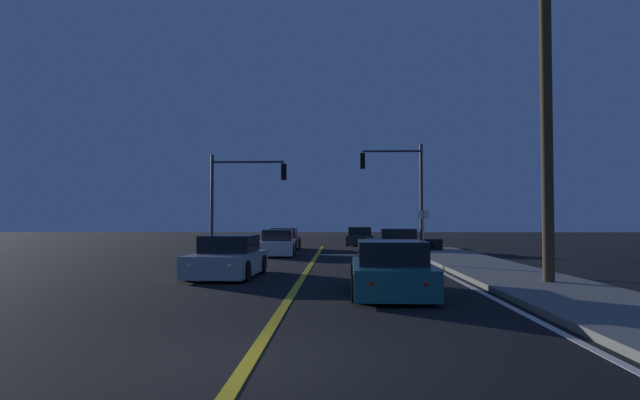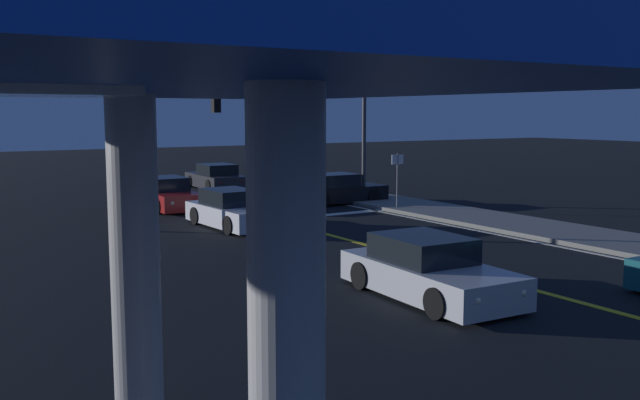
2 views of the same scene
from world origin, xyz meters
TOP-DOWN VIEW (x-y plane):
  - sidewalk_right at (6.65, 12.20)m, footprint 3.20×43.93m
  - lane_line_center at (0.00, 12.20)m, footprint 0.20×41.49m
  - lane_line_edge_right at (4.80, 12.20)m, footprint 0.16×41.49m
  - stop_bar at (2.52, 22.90)m, footprint 5.05×0.50m
  - car_lead_oncoming_white at (-2.04, 22.23)m, footprint 1.96×4.37m
  - car_distant_tail_red at (-2.29, 28.09)m, footprint 1.92×4.39m
  - car_far_approaching_charcoal at (2.67, 34.34)m, footprint 2.10×4.53m
  - car_following_oncoming_silver at (-2.46, 11.17)m, footprint 2.15×4.50m
  - car_parked_curb_black at (4.79, 25.80)m, footprint 4.36×2.04m
  - traffic_signal_near_right at (4.64, 25.20)m, footprint 3.57×0.28m
  - traffic_signal_far_left at (-4.30, 23.80)m, footprint 4.20×0.28m
  - street_sign_corner at (5.55, 22.40)m, footprint 0.56×0.07m

SIDE VIEW (x-z plane):
  - lane_line_center at x=0.00m, z-range 0.00..0.01m
  - lane_line_edge_right at x=4.80m, z-range 0.00..0.01m
  - stop_bar at x=2.52m, z-range 0.00..0.01m
  - sidewalk_right at x=6.65m, z-range 0.00..0.15m
  - car_lead_oncoming_white at x=-2.04m, z-range -0.09..1.25m
  - car_distant_tail_red at x=-2.29m, z-range -0.09..1.25m
  - car_parked_curb_black at x=4.79m, z-range -0.09..1.25m
  - car_far_approaching_charcoal at x=2.67m, z-range -0.09..1.25m
  - car_following_oncoming_silver at x=-2.46m, z-range -0.09..1.25m
  - street_sign_corner at x=5.55m, z-range 0.41..2.80m
  - traffic_signal_far_left at x=-4.30m, z-range 0.94..6.38m
  - traffic_signal_near_right at x=4.64m, z-range 0.99..7.18m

